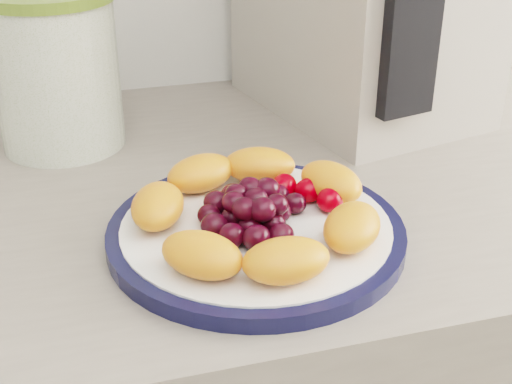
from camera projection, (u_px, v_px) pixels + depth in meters
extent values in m
cylinder|color=black|center=(256.00, 233.00, 0.65)|extent=(0.27, 0.27, 0.01)
cylinder|color=white|center=(256.00, 232.00, 0.65)|extent=(0.24, 0.24, 0.02)
cylinder|color=#4A6317|center=(57.00, 75.00, 0.80)|extent=(0.16, 0.16, 0.17)
ellipsoid|color=orange|center=(331.00, 182.00, 0.68)|extent=(0.07, 0.08, 0.03)
ellipsoid|color=orange|center=(259.00, 165.00, 0.71)|extent=(0.08, 0.07, 0.03)
ellipsoid|color=orange|center=(201.00, 173.00, 0.70)|extent=(0.08, 0.07, 0.03)
ellipsoid|color=orange|center=(158.00, 206.00, 0.64)|extent=(0.07, 0.08, 0.03)
ellipsoid|color=orange|center=(202.00, 255.00, 0.57)|extent=(0.08, 0.08, 0.03)
ellipsoid|color=orange|center=(286.00, 260.00, 0.56)|extent=(0.07, 0.05, 0.03)
ellipsoid|color=orange|center=(352.00, 227.00, 0.60)|extent=(0.08, 0.09, 0.03)
ellipsoid|color=black|center=(256.00, 214.00, 0.64)|extent=(0.02, 0.02, 0.02)
ellipsoid|color=black|center=(279.00, 211.00, 0.64)|extent=(0.02, 0.02, 0.02)
ellipsoid|color=black|center=(262.00, 204.00, 0.66)|extent=(0.02, 0.02, 0.02)
ellipsoid|color=black|center=(239.00, 206.00, 0.65)|extent=(0.02, 0.02, 0.02)
ellipsoid|color=black|center=(233.00, 218.00, 0.63)|extent=(0.02, 0.02, 0.02)
ellipsoid|color=black|center=(250.00, 227.00, 0.62)|extent=(0.02, 0.02, 0.02)
ellipsoid|color=black|center=(274.00, 223.00, 0.62)|extent=(0.02, 0.02, 0.02)
ellipsoid|color=black|center=(295.00, 203.00, 0.66)|extent=(0.02, 0.02, 0.02)
ellipsoid|color=black|center=(278.00, 195.00, 0.67)|extent=(0.02, 0.02, 0.02)
ellipsoid|color=black|center=(255.00, 192.00, 0.67)|extent=(0.02, 0.02, 0.02)
ellipsoid|color=black|center=(233.00, 195.00, 0.67)|extent=(0.02, 0.02, 0.02)
ellipsoid|color=black|center=(216.00, 203.00, 0.66)|extent=(0.02, 0.02, 0.02)
ellipsoid|color=black|center=(209.00, 215.00, 0.64)|extent=(0.02, 0.02, 0.02)
ellipsoid|color=black|center=(214.00, 226.00, 0.62)|extent=(0.02, 0.02, 0.02)
ellipsoid|color=black|center=(232.00, 235.00, 0.60)|extent=(0.02, 0.02, 0.02)
ellipsoid|color=black|center=(257.00, 238.00, 0.60)|extent=(0.02, 0.02, 0.02)
ellipsoid|color=black|center=(281.00, 235.00, 0.61)|extent=(0.02, 0.02, 0.02)
ellipsoid|color=black|center=(256.00, 199.00, 0.63)|extent=(0.02, 0.02, 0.02)
ellipsoid|color=black|center=(267.00, 190.00, 0.65)|extent=(0.02, 0.02, 0.02)
ellipsoid|color=black|center=(250.00, 189.00, 0.65)|extent=(0.02, 0.02, 0.02)
ellipsoid|color=black|center=(236.00, 194.00, 0.64)|extent=(0.02, 0.02, 0.02)
ellipsoid|color=black|center=(234.00, 202.00, 0.63)|extent=(0.02, 0.02, 0.02)
ellipsoid|color=black|center=(244.00, 209.00, 0.61)|extent=(0.02, 0.02, 0.02)
ellipsoid|color=black|center=(262.00, 210.00, 0.61)|extent=(0.02, 0.02, 0.02)
ellipsoid|color=black|center=(276.00, 205.00, 0.62)|extent=(0.02, 0.02, 0.02)
ellipsoid|color=#C80009|center=(309.00, 190.00, 0.68)|extent=(0.03, 0.03, 0.02)
ellipsoid|color=#C80009|center=(334.00, 184.00, 0.69)|extent=(0.04, 0.03, 0.02)
ellipsoid|color=#C80009|center=(330.00, 199.00, 0.66)|extent=(0.04, 0.04, 0.02)
ellipsoid|color=#C80009|center=(284.00, 186.00, 0.68)|extent=(0.04, 0.04, 0.02)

